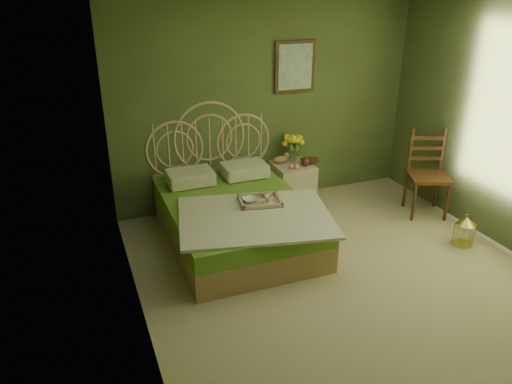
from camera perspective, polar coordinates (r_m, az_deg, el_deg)
name	(u,v)px	position (r m, az deg, el deg)	size (l,w,h in m)	color
floor	(351,285)	(5.12, 10.84, -10.35)	(4.50, 4.50, 0.00)	tan
ceiling	(377,5)	(4.26, 13.67, 20.02)	(4.50, 4.50, 0.00)	silver
wall_back	(267,104)	(6.44, 1.23, 10.00)	(4.00, 4.00, 0.00)	#526636
wall_left	(134,195)	(3.87, -13.74, -0.31)	(4.50, 4.50, 0.00)	#526636
wall_art	(295,67)	(6.47, 4.47, 14.07)	(0.54, 0.04, 0.64)	#391D0F
bed	(235,215)	(5.68, -2.39, -2.68)	(1.78, 2.24, 1.39)	tan
nightstand	(293,177)	(6.61, 4.19, 1.67)	(0.49, 0.49, 0.97)	beige
chair	(425,168)	(6.61, 18.71, 2.66)	(0.61, 0.61, 1.07)	#391D0F
birdcage	(464,231)	(6.11, 22.70, -4.13)	(0.22, 0.22, 0.34)	gold
book_lower	(305,161)	(6.62, 5.59, 3.51)	(0.16, 0.21, 0.02)	#381E0F
book_upper	(305,160)	(6.61, 5.60, 3.67)	(0.17, 0.23, 0.02)	#472819
cereal_bowl	(250,200)	(5.46, -0.70, -0.89)	(0.16, 0.16, 0.04)	white
coffee_cup	(269,200)	(5.42, 1.49, -0.87)	(0.09, 0.09, 0.08)	white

